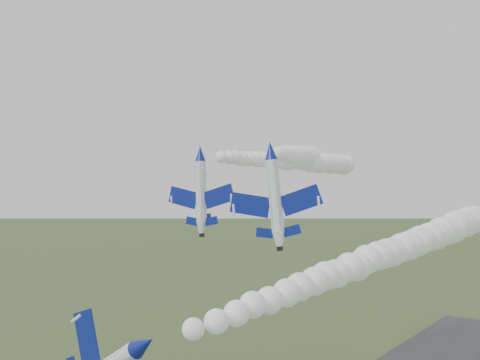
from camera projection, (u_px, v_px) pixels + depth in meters
name	position (u px, v px, depth m)	size (l,w,h in m)	color
jet_lead	(143.00, 344.00, 37.79)	(5.28, 11.97, 8.52)	white
smoke_trail_jet_lead	(390.00, 252.00, 69.87)	(5.04, 77.34, 5.04)	white
jet_pair_left	(200.00, 153.00, 73.19)	(10.55, 12.52, 3.09)	white
smoke_trail_jet_pair_left	(299.00, 162.00, 104.15)	(4.44, 63.94, 4.44)	white
jet_pair_right	(270.00, 150.00, 67.54)	(11.49, 13.16, 3.48)	white
smoke_trail_jet_pair_right	(301.00, 156.00, 98.58)	(4.48, 55.88, 4.48)	white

